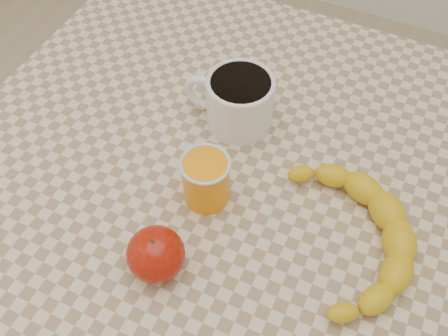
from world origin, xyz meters
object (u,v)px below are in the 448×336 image
at_px(orange_juice_glass, 206,180).
at_px(banana, 353,235).
at_px(coffee_mug, 238,100).
at_px(table, 224,209).
at_px(apple, 156,254).

xyz_separation_m(orange_juice_glass, banana, (0.20, 0.01, -0.02)).
bearing_deg(coffee_mug, orange_juice_glass, -82.63).
xyz_separation_m(table, apple, (-0.02, -0.16, 0.12)).
bearing_deg(coffee_mug, banana, -30.90).
relative_size(coffee_mug, banana, 0.45).
xyz_separation_m(table, banana, (0.19, -0.03, 0.11)).
relative_size(table, apple, 9.06).
xyz_separation_m(orange_juice_glass, apple, (-0.01, -0.12, -0.01)).
bearing_deg(orange_juice_glass, apple, -94.10).
bearing_deg(table, apple, -95.71).
relative_size(table, orange_juice_glass, 10.58).
bearing_deg(apple, table, 84.29).
xyz_separation_m(coffee_mug, apple, (0.01, -0.26, -0.01)).
xyz_separation_m(table, orange_juice_glass, (-0.01, -0.04, 0.12)).
height_order(table, coffee_mug, coffee_mug).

